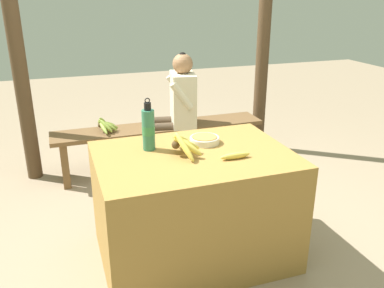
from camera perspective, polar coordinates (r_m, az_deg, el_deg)
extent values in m
plane|color=gray|center=(2.66, 0.24, -15.06)|extent=(12.00, 12.00, 0.00)
cube|color=olive|center=(2.48, 0.25, -8.67)|extent=(1.12, 0.80, 0.68)
sphere|color=#4C381E|center=(2.27, -2.28, -0.14)|extent=(0.05, 0.05, 0.05)
ellipsoid|color=#E0C64C|center=(2.22, -1.06, -0.42)|extent=(0.10, 0.17, 0.15)
ellipsoid|color=#E0C64C|center=(2.25, -0.59, -0.26)|extent=(0.17, 0.13, 0.13)
ellipsoid|color=#E0C64C|center=(2.29, -0.75, 0.01)|extent=(0.17, 0.04, 0.11)
ellipsoid|color=#E0C64C|center=(2.33, -1.28, 0.51)|extent=(0.17, 0.15, 0.13)
ellipsoid|color=#E0C64C|center=(2.34, -2.12, 0.62)|extent=(0.10, 0.17, 0.14)
cylinder|color=silver|center=(2.49, 1.78, 0.52)|extent=(0.18, 0.18, 0.03)
torus|color=silver|center=(2.48, 1.78, 0.89)|extent=(0.18, 0.18, 0.01)
cylinder|color=#BC8942|center=(2.48, 1.78, 0.97)|extent=(0.15, 0.15, 0.01)
cylinder|color=#337556|center=(2.36, -6.13, 1.95)|extent=(0.07, 0.07, 0.24)
cylinder|color=#38844C|center=(2.36, -6.13, 1.95)|extent=(0.07, 0.07, 0.05)
cylinder|color=black|center=(2.32, -6.26, 5.26)|extent=(0.04, 0.04, 0.04)
torus|color=black|center=(2.31, -6.30, 6.09)|extent=(0.03, 0.01, 0.03)
ellipsoid|color=#E0C64C|center=(2.27, 6.09, -1.65)|extent=(0.18, 0.04, 0.04)
cube|color=brown|center=(3.65, -4.53, 2.28)|extent=(1.89, 0.32, 0.04)
cube|color=brown|center=(3.52, -17.35, -3.07)|extent=(0.06, 0.06, 0.39)
cube|color=brown|center=(3.90, 8.09, 0.09)|extent=(0.06, 0.06, 0.39)
cube|color=brown|center=(3.74, -17.52, -1.65)|extent=(0.06, 0.06, 0.39)
cube|color=brown|center=(4.10, 6.60, 1.22)|extent=(0.06, 0.06, 0.39)
cylinder|color=#473828|center=(3.64, -5.03, -1.06)|extent=(0.09, 0.09, 0.42)
cylinder|color=#473828|center=(3.57, -3.21, 2.31)|extent=(0.31, 0.14, 0.09)
cylinder|color=#473828|center=(3.81, -5.21, -0.02)|extent=(0.09, 0.09, 0.42)
cylinder|color=#473828|center=(3.75, -3.49, 3.21)|extent=(0.31, 0.14, 0.09)
cube|color=beige|center=(3.61, -1.28, 6.27)|extent=(0.26, 0.37, 0.47)
cylinder|color=beige|center=(3.43, -1.45, 6.76)|extent=(0.21, 0.10, 0.25)
cylinder|color=beige|center=(3.74, -2.07, 7.95)|extent=(0.21, 0.10, 0.25)
sphere|color=#9E704C|center=(3.54, -1.32, 11.19)|extent=(0.18, 0.18, 0.18)
sphere|color=black|center=(3.53, -1.33, 12.24)|extent=(0.07, 0.07, 0.07)
sphere|color=#4C381E|center=(3.54, -12.72, 2.59)|extent=(0.04, 0.04, 0.04)
ellipsoid|color=#8EA842|center=(3.49, -12.34, 2.23)|extent=(0.07, 0.17, 0.09)
ellipsoid|color=#8EA842|center=(3.51, -11.98, 2.50)|extent=(0.13, 0.13, 0.12)
ellipsoid|color=#8EA842|center=(3.53, -11.69, 2.56)|extent=(0.17, 0.10, 0.11)
ellipsoid|color=#8EA842|center=(3.55, -11.64, 2.65)|extent=(0.18, 0.03, 0.10)
ellipsoid|color=#8EA842|center=(3.58, -11.85, 2.80)|extent=(0.17, 0.12, 0.10)
ellipsoid|color=#8EA842|center=(3.60, -12.36, 3.04)|extent=(0.11, 0.16, 0.14)
ellipsoid|color=#8EA842|center=(3.61, -12.78, 2.98)|extent=(0.05, 0.18, 0.13)
cylinder|color=#4C3823|center=(3.58, -24.06, 16.48)|extent=(0.13, 0.13, 2.79)
cylinder|color=#4C3823|center=(4.07, 10.26, 18.19)|extent=(0.13, 0.13, 2.79)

